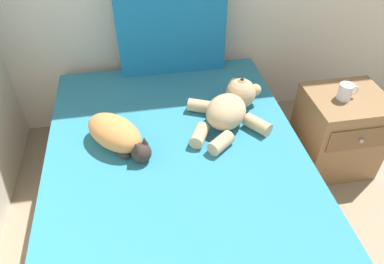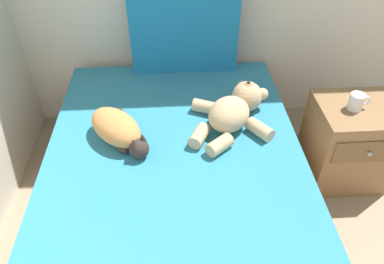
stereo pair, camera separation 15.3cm
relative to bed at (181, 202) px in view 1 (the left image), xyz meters
The scene contains 7 objects.
bed is the anchor object (origin of this frame).
patterned_cushion 1.06m from the bed, 84.36° to the left, with size 0.67×0.12×0.53m.
cat 0.48m from the bed, 141.92° to the left, with size 0.36×0.42×0.15m.
teddy_bear 0.57m from the bed, 45.31° to the left, with size 0.47×0.53×0.18m.
cell_phone 0.82m from the bed, 50.18° to the left, with size 0.14×0.16×0.01m.
nightstand 1.11m from the bed, 18.55° to the left, with size 0.46×0.43×0.53m.
mug 1.12m from the bed, 18.94° to the left, with size 0.12×0.08×0.09m.
Camera 1 is at (0.84, 2.27, 1.76)m, focal length 34.04 mm.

